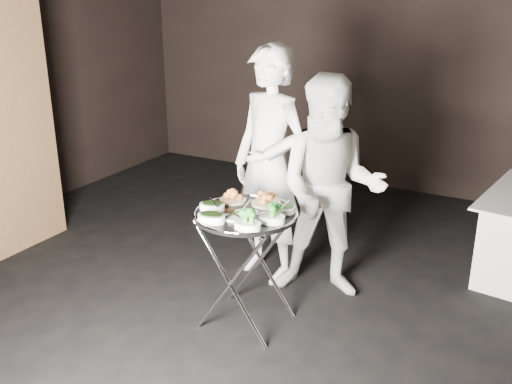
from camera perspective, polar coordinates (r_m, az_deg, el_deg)
The scene contains 16 objects.
floor at distance 4.26m, azimuth -4.23°, elevation -13.00°, with size 6.00×7.00×0.05m, color black.
wall_back at distance 6.86m, azimuth 11.81°, elevation 12.85°, with size 6.00×0.05×3.00m, color black.
tray_stand at distance 3.99m, azimuth -1.03°, elevation -7.17°, with size 0.57×0.48×0.83m.
serving_tray at distance 3.84m, azimuth -1.06°, elevation -2.22°, with size 0.71×0.71×0.04m.
potato_plate_a at distance 4.03m, azimuth -2.34°, elevation -0.54°, with size 0.19×0.19×0.07m.
potato_plate_b at distance 3.96m, azimuth 1.01°, elevation -0.83°, with size 0.21×0.21×0.08m.
greens_bowl at distance 3.84m, azimuth 3.08°, elevation -1.62°, with size 0.12×0.12×0.07m.
asparagus_plate_a at distance 3.83m, azimuth -0.94°, elevation -1.91°, with size 0.18×0.15×0.03m.
asparagus_plate_b at distance 3.73m, azimuth -2.75°, elevation -2.52°, with size 0.18×0.12×0.03m.
spinach_bowl_a at distance 3.88m, azimuth -4.40°, elevation -1.36°, with size 0.20×0.16×0.07m.
spinach_bowl_b at distance 3.69m, azimuth -4.49°, elevation -2.48°, with size 0.20×0.14×0.08m.
broccoli_bowl_a at distance 3.68m, azimuth 1.54°, elevation -2.50°, with size 0.19×0.14×0.08m.
broccoli_bowl_b at distance 3.57m, azimuth -0.84°, elevation -3.19°, with size 0.18×0.13×0.08m.
serving_utensils at distance 3.87m, azimuth -0.36°, elevation -1.07°, with size 0.59×0.43×0.01m.
waiter_left at distance 4.50m, azimuth 1.34°, elevation 2.61°, with size 0.69×0.45×1.90m, color silver.
waiter_right at distance 4.28m, azimuth 7.45°, elevation 0.25°, with size 0.83×0.65×1.72m, color silver.
Camera 1 is at (1.97, -3.00, 2.28)m, focal length 40.00 mm.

